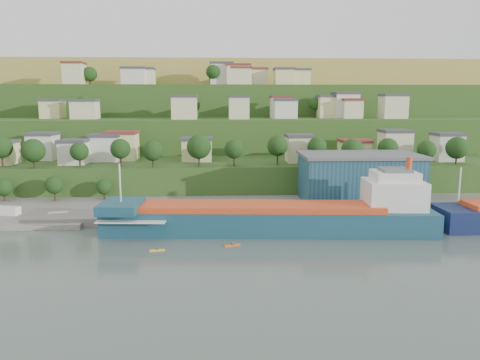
{
  "coord_description": "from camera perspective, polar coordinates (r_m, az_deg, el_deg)",
  "views": [
    {
      "loc": [
        -4.42,
        -89.8,
        28.48
      ],
      "look_at": [
        0.97,
        15.0,
        10.71
      ],
      "focal_mm": 35.0,
      "sensor_mm": 36.0,
      "label": 1
    }
  ],
  "objects": [
    {
      "name": "ground",
      "position": [
        94.31,
        -0.12,
        -7.96
      ],
      "size": [
        500.0,
        500.0,
        0.0
      ],
      "primitive_type": "plane",
      "color": "#4A5B53",
      "rests_on": "ground"
    },
    {
      "name": "quay",
      "position": [
        123.63,
        8.55,
        -3.81
      ],
      "size": [
        220.0,
        26.0,
        4.0
      ],
      "primitive_type": "cube",
      "color": "slate",
      "rests_on": "ground"
    },
    {
      "name": "pebble_beach",
      "position": [
        125.97,
        -26.61,
        -4.49
      ],
      "size": [
        40.0,
        18.0,
        2.4
      ],
      "primitive_type": "cube",
      "color": "slate",
      "rests_on": "ground"
    },
    {
      "name": "hillside",
      "position": [
        260.04,
        -1.95,
        3.34
      ],
      "size": [
        360.0,
        210.42,
        96.0
      ],
      "color": "#284719",
      "rests_on": "ground"
    },
    {
      "name": "cargo_ship_near",
      "position": [
        103.21,
        4.78,
        -4.74
      ],
      "size": [
        72.47,
        16.16,
        18.46
      ],
      "rotation": [
        0.0,
        0.0,
        -0.07
      ],
      "color": "#143C4B",
      "rests_on": "ground"
    },
    {
      "name": "warehouse",
      "position": [
        128.19,
        14.3,
        0.32
      ],
      "size": [
        31.38,
        19.63,
        12.8
      ],
      "rotation": [
        0.0,
        0.0,
        -0.02
      ],
      "color": "navy",
      "rests_on": "quay"
    },
    {
      "name": "caravan",
      "position": [
        123.32,
        -26.53,
        -3.55
      ],
      "size": [
        6.17,
        3.47,
        2.71
      ],
      "primitive_type": "cube",
      "rotation": [
        0.0,
        0.0,
        -0.19
      ],
      "color": "white",
      "rests_on": "pebble_beach"
    },
    {
      "name": "dinghy",
      "position": [
        120.72,
        -21.27,
        -3.89
      ],
      "size": [
        4.85,
        2.77,
        0.91
      ],
      "primitive_type": "cube",
      "rotation": [
        0.0,
        0.0,
        0.25
      ],
      "color": "silver",
      "rests_on": "pebble_beach"
    },
    {
      "name": "kayak_orange",
      "position": [
        93.98,
        -0.95,
        -7.87
      ],
      "size": [
        3.33,
        1.51,
        0.82
      ],
      "rotation": [
        0.0,
        0.0,
        0.29
      ],
      "color": "orange",
      "rests_on": "ground"
    },
    {
      "name": "kayak_yellow",
      "position": [
        92.31,
        -10.06,
        -8.37
      ],
      "size": [
        2.97,
        0.93,
        0.73
      ],
      "rotation": [
        0.0,
        0.0,
        0.14
      ],
      "color": "yellow",
      "rests_on": "ground"
    }
  ]
}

